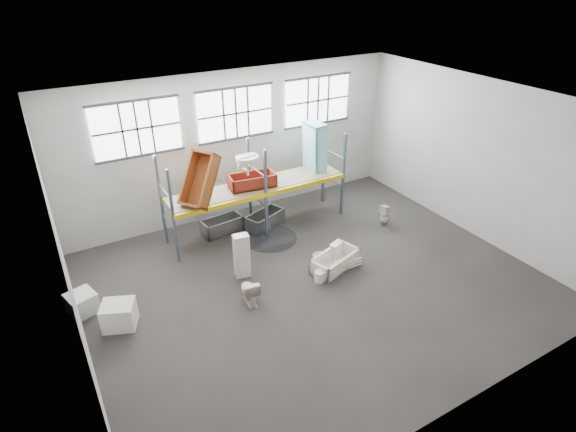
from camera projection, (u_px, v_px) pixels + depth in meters
floor at (314, 283)px, 13.15m from camera, size 12.00×10.00×0.10m
ceiling at (320, 105)px, 10.69m from camera, size 12.00×10.00×0.10m
wall_back at (236, 144)px, 15.75m from camera, size 12.00×0.10×5.00m
wall_front at (475, 318)px, 8.08m from camera, size 12.00×0.10×5.00m
wall_left at (64, 272)px, 9.27m from camera, size 0.10×10.00×5.00m
wall_right at (478, 159)px, 14.56m from camera, size 0.10×10.00×5.00m
window_left at (137, 129)px, 13.74m from camera, size 2.60×0.04×1.60m
window_mid at (236, 113)px, 15.14m from camera, size 2.60×0.04×1.60m
window_right at (318, 100)px, 16.53m from camera, size 2.60×0.04×1.60m
rack_upright_la at (173, 218)px, 13.29m from camera, size 0.08×0.08×3.00m
rack_upright_lb at (161, 201)px, 14.20m from camera, size 0.08×0.08×3.00m
rack_upright_ma at (266, 195)px, 14.60m from camera, size 0.08×0.08×3.00m
rack_upright_mb at (249, 181)px, 15.51m from camera, size 0.08×0.08×3.00m
rack_upright_ra at (343, 175)px, 15.91m from camera, size 0.08×0.08×3.00m
rack_upright_rb at (324, 164)px, 16.82m from camera, size 0.08×0.08×3.00m
rack_beam_front at (266, 195)px, 14.60m from camera, size 6.00×0.10×0.14m
rack_beam_back at (249, 181)px, 15.51m from camera, size 6.00×0.10×0.14m
shelf_deck at (257, 185)px, 15.02m from camera, size 5.90×1.10×0.03m
wet_patch at (270, 238)px, 15.17m from camera, size 1.80×1.80×0.00m
bathtub_beige at (335, 261)px, 13.62m from camera, size 1.69×1.15×0.45m
cistern_spare at (336, 249)px, 14.07m from camera, size 0.52×0.38×0.44m
sink_in_tub at (320, 257)px, 13.91m from camera, size 0.59×0.59×0.16m
toilet_beige at (249, 291)px, 12.17m from camera, size 0.48×0.75×0.73m
cistern_tall at (242, 256)px, 13.05m from camera, size 0.47×0.35×1.35m
toilet_white at (385, 214)px, 15.81m from camera, size 0.41×0.40×0.74m
steel_tub_left at (222, 225)px, 15.42m from camera, size 1.41×0.78×0.49m
steel_tub_right at (265, 219)px, 15.75m from camera, size 1.51×1.09×0.50m
rust_tub_flat at (252, 181)px, 14.77m from camera, size 1.56×0.88×0.42m
rust_tub_tilted at (199, 180)px, 13.67m from camera, size 1.56×1.42×1.65m
sink_on_shelf at (248, 174)px, 14.52m from camera, size 0.79×0.64×0.65m
blue_tub_upright at (315, 148)px, 15.74m from camera, size 0.59×0.84×1.73m
bucket at (319, 276)px, 13.05m from camera, size 0.32×0.32×0.32m
carton_near at (119, 315)px, 11.38m from camera, size 0.97×0.91×0.66m
carton_far at (82, 303)px, 11.86m from camera, size 0.82×0.82×0.55m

